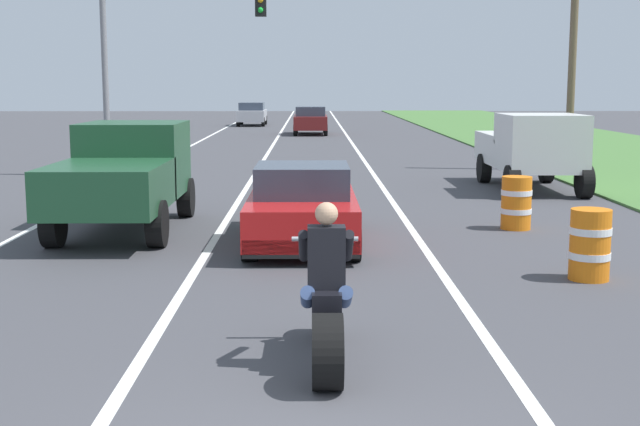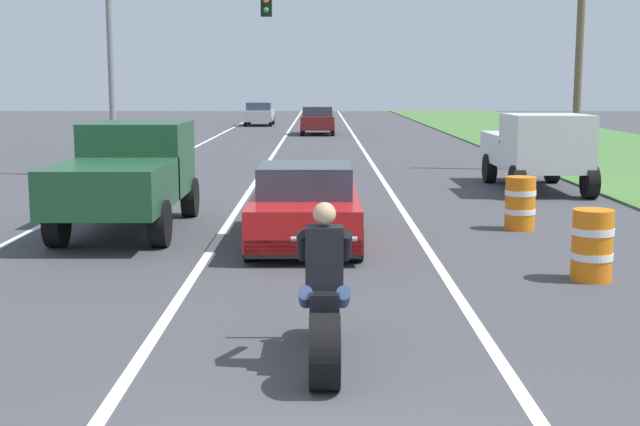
# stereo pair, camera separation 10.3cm
# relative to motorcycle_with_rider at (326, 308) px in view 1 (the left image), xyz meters

# --- Properties ---
(lane_stripe_left_solid) EXTENTS (0.14, 120.00, 0.01)m
(lane_stripe_left_solid) POSITION_rel_motorcycle_with_rider_xyz_m (-5.45, 17.46, -0.59)
(lane_stripe_left_solid) COLOR white
(lane_stripe_left_solid) RESTS_ON ground
(lane_stripe_right_solid) EXTENTS (0.14, 120.00, 0.01)m
(lane_stripe_right_solid) POSITION_rel_motorcycle_with_rider_xyz_m (1.75, 17.46, -0.59)
(lane_stripe_right_solid) COLOR white
(lane_stripe_right_solid) RESTS_ON ground
(lane_stripe_centre_dashed) EXTENTS (0.14, 120.00, 0.01)m
(lane_stripe_centre_dashed) POSITION_rel_motorcycle_with_rider_xyz_m (-1.85, 17.46, -0.59)
(lane_stripe_centre_dashed) COLOR white
(lane_stripe_centre_dashed) RESTS_ON ground
(motorcycle_with_rider) EXTENTS (0.70, 2.21, 1.62)m
(motorcycle_with_rider) POSITION_rel_motorcycle_with_rider_xyz_m (0.00, 0.00, 0.00)
(motorcycle_with_rider) COLOR black
(motorcycle_with_rider) RESTS_ON ground
(sports_car_red) EXTENTS (1.84, 4.30, 1.37)m
(sports_car_red) POSITION_rel_motorcycle_with_rider_xyz_m (-0.30, 6.54, 0.04)
(sports_car_red) COLOR red
(sports_car_red) RESTS_ON ground
(pickup_truck_left_lane_dark_green) EXTENTS (2.02, 4.80, 1.98)m
(pickup_truck_left_lane_dark_green) POSITION_rel_motorcycle_with_rider_xyz_m (-3.60, 7.79, 0.51)
(pickup_truck_left_lane_dark_green) COLOR #1E4C2D
(pickup_truck_left_lane_dark_green) RESTS_ON ground
(pickup_truck_right_shoulder_white) EXTENTS (2.02, 4.80, 1.98)m
(pickup_truck_right_shoulder_white) POSITION_rel_motorcycle_with_rider_xyz_m (5.53, 13.99, 0.51)
(pickup_truck_right_shoulder_white) COLOR silver
(pickup_truck_right_shoulder_white) RESTS_ON ground
(traffic_light_mast_near) EXTENTS (5.06, 0.34, 6.00)m
(traffic_light_mast_near) POSITION_rel_motorcycle_with_rider_xyz_m (-4.59, 17.38, 3.43)
(traffic_light_mast_near) COLOR gray
(traffic_light_mast_near) RESTS_ON ground
(utility_pole_roadside) EXTENTS (0.24, 0.24, 7.83)m
(utility_pole_roadside) POSITION_rel_motorcycle_with_rider_xyz_m (8.02, 18.98, 3.32)
(utility_pole_roadside) COLOR brown
(utility_pole_roadside) RESTS_ON ground
(construction_barrel_nearest) EXTENTS (0.58, 0.58, 1.00)m
(construction_barrel_nearest) POSITION_rel_motorcycle_with_rider_xyz_m (3.75, 3.71, -0.09)
(construction_barrel_nearest) COLOR orange
(construction_barrel_nearest) RESTS_ON ground
(construction_barrel_mid) EXTENTS (0.58, 0.58, 1.00)m
(construction_barrel_mid) POSITION_rel_motorcycle_with_rider_xyz_m (3.73, 7.92, -0.09)
(construction_barrel_mid) COLOR orange
(construction_barrel_mid) RESTS_ON ground
(distant_car_far_ahead) EXTENTS (1.80, 4.00, 1.50)m
(distant_car_far_ahead) POSITION_rel_motorcycle_with_rider_xyz_m (-0.18, 38.28, 0.18)
(distant_car_far_ahead) COLOR maroon
(distant_car_far_ahead) RESTS_ON ground
(distant_car_further_ahead) EXTENTS (1.80, 4.00, 1.50)m
(distant_car_further_ahead) POSITION_rel_motorcycle_with_rider_xyz_m (-4.00, 48.11, 0.18)
(distant_car_further_ahead) COLOR #B2B2B7
(distant_car_further_ahead) RESTS_ON ground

